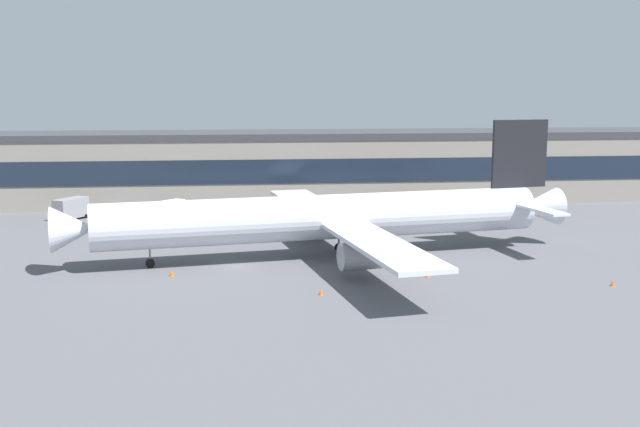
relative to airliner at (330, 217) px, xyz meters
The scene contains 10 objects.
ground_plane 13.62m from the airliner, 163.99° to the right, with size 600.00×600.00×0.00m, color #56565B.
terminal_building 49.91m from the airliner, 104.04° to the left, with size 198.11×16.64×13.28m.
airliner is the anchor object (origin of this frame).
stair_truck 50.49m from the airliner, 140.83° to the left, with size 5.17×6.37×3.55m.
follow_me_car 39.35m from the airliner, 60.88° to the left, with size 3.74×4.78×1.85m.
crew_van 41.53m from the airliner, 123.98° to the left, with size 5.10×5.35×2.55m.
traffic_cone_0 21.56m from the airliner, 157.39° to the right, with size 0.59×0.59×0.73m, color #F2590C.
traffic_cone_1 34.31m from the airliner, 31.43° to the right, with size 0.48×0.48×0.59m, color #F2590C.
traffic_cone_2 16.02m from the airliner, 50.07° to the right, with size 0.52×0.52×0.64m, color #F2590C.
traffic_cone_3 18.77m from the airliner, 100.20° to the right, with size 0.49×0.49×0.61m, color #F2590C.
Camera 1 is at (0.50, -90.06, 21.41)m, focal length 42.19 mm.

